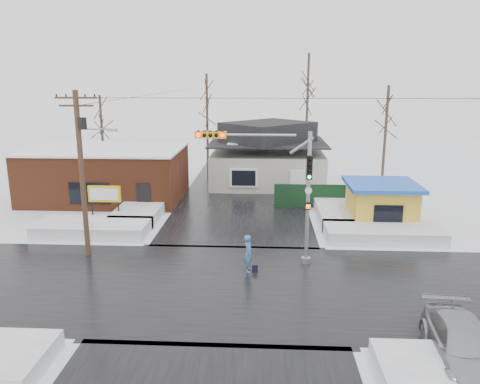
{
  "coord_description": "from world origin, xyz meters",
  "views": [
    {
      "loc": [
        1.74,
        -20.46,
        9.61
      ],
      "look_at": [
        0.3,
        6.44,
        3.0
      ],
      "focal_mm": 35.0,
      "sensor_mm": 36.0,
      "label": 1
    }
  ],
  "objects_px": {
    "kiosk": "(381,203)",
    "car": "(464,347)",
    "traffic_signal": "(278,179)",
    "marquee_sign": "(104,195)",
    "utility_pole": "(82,165)",
    "pedestrian": "(248,254)"
  },
  "relations": [
    {
      "from": "utility_pole",
      "to": "marquee_sign",
      "type": "bearing_deg",
      "value": 100.13
    },
    {
      "from": "utility_pole",
      "to": "car",
      "type": "distance_m",
      "value": 19.52
    },
    {
      "from": "kiosk",
      "to": "car",
      "type": "bearing_deg",
      "value": -93.28
    },
    {
      "from": "traffic_signal",
      "to": "marquee_sign",
      "type": "bearing_deg",
      "value": 150.28
    },
    {
      "from": "car",
      "to": "utility_pole",
      "type": "bearing_deg",
      "value": 154.5
    },
    {
      "from": "marquee_sign",
      "to": "pedestrian",
      "type": "height_order",
      "value": "marquee_sign"
    },
    {
      "from": "marquee_sign",
      "to": "kiosk",
      "type": "bearing_deg",
      "value": 1.55
    },
    {
      "from": "kiosk",
      "to": "pedestrian",
      "type": "height_order",
      "value": "kiosk"
    },
    {
      "from": "pedestrian",
      "to": "utility_pole",
      "type": "bearing_deg",
      "value": 74.39
    },
    {
      "from": "utility_pole",
      "to": "car",
      "type": "bearing_deg",
      "value": -29.77
    },
    {
      "from": "utility_pole",
      "to": "marquee_sign",
      "type": "xyz_separation_m",
      "value": [
        -1.07,
        5.99,
        -3.19
      ]
    },
    {
      "from": "marquee_sign",
      "to": "pedestrian",
      "type": "relative_size",
      "value": 1.32
    },
    {
      "from": "traffic_signal",
      "to": "car",
      "type": "bearing_deg",
      "value": -55.39
    },
    {
      "from": "traffic_signal",
      "to": "marquee_sign",
      "type": "relative_size",
      "value": 2.75
    },
    {
      "from": "utility_pole",
      "to": "kiosk",
      "type": "height_order",
      "value": "utility_pole"
    },
    {
      "from": "marquee_sign",
      "to": "utility_pole",
      "type": "bearing_deg",
      "value": -79.87
    },
    {
      "from": "marquee_sign",
      "to": "car",
      "type": "bearing_deg",
      "value": -41.28
    },
    {
      "from": "utility_pole",
      "to": "pedestrian",
      "type": "relative_size",
      "value": 4.64
    },
    {
      "from": "traffic_signal",
      "to": "utility_pole",
      "type": "xyz_separation_m",
      "value": [
        -10.36,
        0.53,
        0.57
      ]
    },
    {
      "from": "kiosk",
      "to": "pedestrian",
      "type": "relative_size",
      "value": 2.37
    },
    {
      "from": "traffic_signal",
      "to": "pedestrian",
      "type": "relative_size",
      "value": 3.61
    },
    {
      "from": "traffic_signal",
      "to": "kiosk",
      "type": "height_order",
      "value": "traffic_signal"
    }
  ]
}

